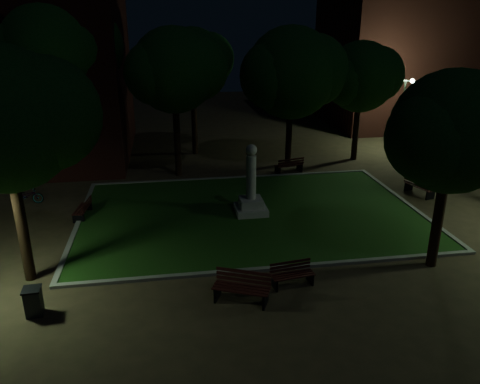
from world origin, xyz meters
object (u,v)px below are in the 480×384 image
object	(u,v)px
monument	(251,195)
bench_near_left	(242,288)
bench_far_side	(289,166)
bench_left_side	(83,209)
trash_bin	(33,301)
bench_right_side	(419,187)
bicycle	(27,196)
bench_near_right	(292,275)

from	to	relation	value
monument	bench_near_left	bearing A→B (deg)	-102.76
bench_near_left	bench_far_side	xyz separation A→B (m)	(4.84, 12.48, -0.03)
bench_left_side	trash_bin	distance (m)	7.42
monument	bench_right_side	xyz separation A→B (m)	(8.80, 1.09, -0.54)
bench_far_side	trash_bin	xyz separation A→B (m)	(-11.11, -12.21, 0.02)
bench_left_side	bench_far_side	size ratio (longest dim) A/B	0.86
bench_near_left	trash_bin	bearing A→B (deg)	-158.49
bench_left_side	trash_bin	world-z (taller)	trash_bin
bench_far_side	bench_left_side	bearing A→B (deg)	8.70
monument	bench_far_side	bearing A→B (deg)	59.78
bench_far_side	bicycle	xyz separation A→B (m)	(-13.71, -2.63, -0.03)
trash_bin	bicycle	size ratio (longest dim) A/B	0.59
monument	bench_left_side	size ratio (longest dim) A/B	2.10
bench_right_side	trash_bin	size ratio (longest dim) A/B	1.92
bench_left_side	bench_right_side	xyz separation A→B (m)	(16.27, 0.24, 0.04)
bench_near_left	bench_left_side	size ratio (longest dim) A/B	1.23
bench_near_right	bench_right_side	xyz separation A→B (m)	(8.54, 7.24, 0.04)
bench_left_side	bench_right_side	world-z (taller)	bench_right_side
bench_left_side	bench_near_right	bearing A→B (deg)	55.24
bench_near_left	bench_right_side	bearing A→B (deg)	61.42
bench_right_side	bench_far_side	distance (m)	7.15
monument	bench_near_left	world-z (taller)	monument
monument	bench_right_side	size ratio (longest dim) A/B	1.86
monument	bench_right_side	world-z (taller)	monument
bench_near_right	bench_left_side	xyz separation A→B (m)	(-7.73, 7.00, 0.00)
monument	trash_bin	size ratio (longest dim) A/B	3.57
monument	bench_near_right	distance (m)	6.18
monument	trash_bin	distance (m)	10.21
bench_left_side	bicycle	xyz separation A→B (m)	(-2.95, 2.16, 0.02)
trash_bin	bicycle	distance (m)	9.92
monument	trash_bin	xyz separation A→B (m)	(-7.81, -6.56, -0.50)
bench_near_right	bicycle	bearing A→B (deg)	131.22
bench_near_left	bench_right_side	xyz separation A→B (m)	(10.35, 7.92, -0.04)
bicycle	trash_bin	bearing A→B (deg)	-164.78
monument	bicycle	size ratio (longest dim) A/B	2.10
bench_near_right	bicycle	xyz separation A→B (m)	(-10.68, 9.17, 0.02)
monument	bench_near_right	size ratio (longest dim) A/B	2.11
bench_near_right	bench_left_side	bearing A→B (deg)	129.69
bench_near_right	monument	bearing A→B (deg)	84.34
bench_near_right	bench_left_side	world-z (taller)	bench_left_side
trash_bin	bench_near_left	bearing A→B (deg)	-2.49
monument	bench_right_side	bearing A→B (deg)	7.07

